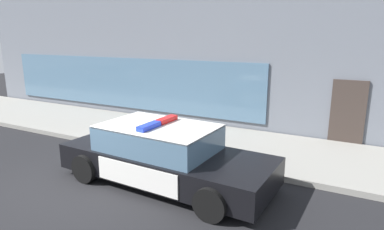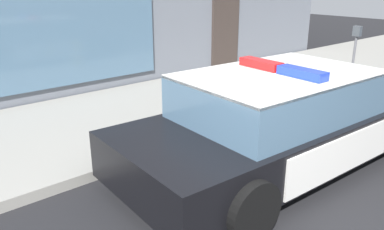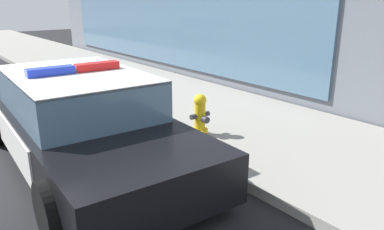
% 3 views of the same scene
% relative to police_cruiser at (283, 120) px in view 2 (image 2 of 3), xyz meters
% --- Properties ---
extents(sidewalk, '(48.00, 3.52, 0.15)m').
position_rel_police_cruiser_xyz_m(sidewalk, '(-1.70, 3.03, -0.61)').
color(sidewalk, gray).
rests_on(sidewalk, ground).
extents(police_cruiser, '(5.15, 2.35, 1.49)m').
position_rel_police_cruiser_xyz_m(police_cruiser, '(0.00, 0.00, 0.00)').
color(police_cruiser, black).
rests_on(police_cruiser, ground).
extents(fire_hydrant, '(0.34, 0.39, 0.73)m').
position_rel_police_cruiser_xyz_m(fire_hydrant, '(0.48, 1.90, -0.18)').
color(fire_hydrant, gold).
rests_on(fire_hydrant, sidewalk).
extents(parking_meter, '(0.12, 0.18, 1.34)m').
position_rel_police_cruiser_xyz_m(parking_meter, '(4.81, 1.53, 0.40)').
color(parking_meter, slate).
rests_on(parking_meter, sidewalk).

